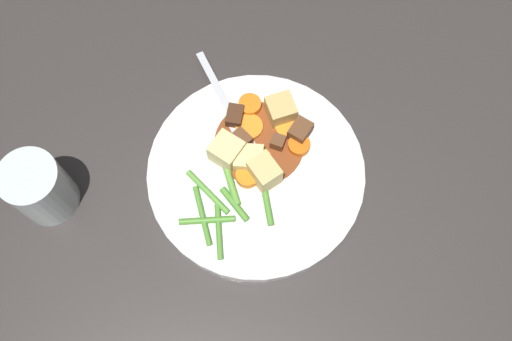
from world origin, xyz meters
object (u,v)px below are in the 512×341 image
(meat_chunk_1, at_px, (235,116))
(dinner_plate, at_px, (256,173))
(carrot_slice_2, at_px, (249,127))
(carrot_slice_3, at_px, (247,176))
(meat_chunk_3, at_px, (240,140))
(fork, at_px, (228,108))
(meat_chunk_2, at_px, (300,131))
(potato_chunk_2, at_px, (249,159))
(carrot_slice_0, at_px, (250,105))
(carrot_slice_5, at_px, (261,159))
(potato_chunk_1, at_px, (227,151))
(water_glass, at_px, (40,188))
(meat_chunk_0, at_px, (278,143))
(potato_chunk_0, at_px, (281,110))
(carrot_slice_1, at_px, (287,127))
(potato_chunk_3, at_px, (264,172))
(carrot_slice_4, at_px, (299,145))

(meat_chunk_1, bearing_deg, dinner_plate, -152.44)
(carrot_slice_2, xyz_separation_m, carrot_slice_3, (-0.07, -0.01, 0.00))
(carrot_slice_2, bearing_deg, meat_chunk_3, 157.85)
(fork, bearing_deg, carrot_slice_2, -129.38)
(carrot_slice_3, relative_size, meat_chunk_2, 1.03)
(dinner_plate, distance_m, carrot_slice_3, 0.02)
(carrot_slice_3, relative_size, meat_chunk_1, 1.06)
(potato_chunk_2, xyz_separation_m, fork, (0.07, 0.04, -0.01))
(carrot_slice_0, height_order, carrot_slice_2, carrot_slice_0)
(carrot_slice_5, height_order, fork, carrot_slice_5)
(potato_chunk_1, bearing_deg, water_glass, 110.11)
(potato_chunk_2, bearing_deg, meat_chunk_0, -50.91)
(carrot_slice_0, xyz_separation_m, potato_chunk_0, (-0.01, -0.04, 0.01))
(carrot_slice_0, relative_size, meat_chunk_0, 1.56)
(potato_chunk_1, distance_m, meat_chunk_1, 0.05)
(carrot_slice_1, xyz_separation_m, potato_chunk_2, (-0.05, 0.04, 0.01))
(carrot_slice_1, xyz_separation_m, meat_chunk_3, (-0.03, 0.06, 0.00))
(meat_chunk_0, height_order, meat_chunk_3, meat_chunk_0)
(meat_chunk_3, bearing_deg, water_glass, 113.31)
(water_glass, bearing_deg, carrot_slice_3, -77.92)
(meat_chunk_3, bearing_deg, carrot_slice_5, -126.61)
(carrot_slice_5, relative_size, fork, 0.16)
(potato_chunk_1, height_order, potato_chunk_2, potato_chunk_1)
(potato_chunk_2, height_order, water_glass, water_glass)
(dinner_plate, distance_m, meat_chunk_1, 0.08)
(potato_chunk_3, bearing_deg, carrot_slice_5, 15.60)
(carrot_slice_1, distance_m, potato_chunk_1, 0.09)
(carrot_slice_0, height_order, meat_chunk_3, meat_chunk_3)
(potato_chunk_2, bearing_deg, potato_chunk_3, -128.59)
(potato_chunk_0, bearing_deg, water_glass, 117.52)
(potato_chunk_1, bearing_deg, potato_chunk_2, -101.30)
(carrot_slice_2, bearing_deg, potato_chunk_3, -157.43)
(potato_chunk_0, height_order, potato_chunk_1, potato_chunk_1)
(dinner_plate, xyz_separation_m, potato_chunk_2, (0.01, 0.01, 0.02))
(dinner_plate, distance_m, potato_chunk_0, 0.09)
(meat_chunk_1, relative_size, fork, 0.18)
(carrot_slice_0, relative_size, carrot_slice_1, 0.94)
(carrot_slice_4, bearing_deg, carrot_slice_1, 35.70)
(carrot_slice_2, xyz_separation_m, potato_chunk_0, (0.02, -0.04, 0.01))
(carrot_slice_1, distance_m, potato_chunk_2, 0.07)
(potato_chunk_2, relative_size, fork, 0.23)
(carrot_slice_0, distance_m, meat_chunk_2, 0.08)
(potato_chunk_0, height_order, meat_chunk_1, potato_chunk_0)
(fork, bearing_deg, potato_chunk_0, -91.56)
(potato_chunk_0, bearing_deg, meat_chunk_1, 102.07)
(potato_chunk_3, distance_m, meat_chunk_2, 0.07)
(carrot_slice_5, relative_size, meat_chunk_3, 1.02)
(potato_chunk_0, bearing_deg, potato_chunk_3, 172.67)
(carrot_slice_3, xyz_separation_m, water_glass, (-0.05, 0.25, 0.02))
(meat_chunk_2, relative_size, meat_chunk_3, 1.20)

